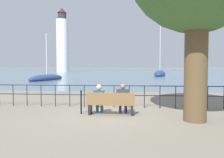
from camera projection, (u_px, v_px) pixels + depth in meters
The scene contains 10 objects.
ground_plane at pixel (111, 115), 8.67m from camera, with size 1000.00×1000.00×0.00m, color gray.
harbor_water at pixel (130, 70), 165.80m from camera, with size 600.00×300.00×0.01m.
park_bench at pixel (111, 104), 8.58m from camera, with size 1.87×0.45×0.90m.
seated_person_left at pixel (99, 98), 8.69m from camera, with size 0.41×0.35×1.20m.
seated_person_right at pixel (123, 98), 8.60m from camera, with size 0.50×0.35×1.22m.
promenade_railing at pixel (114, 93), 10.18m from camera, with size 14.14×0.04×1.05m.
closed_umbrella at pixel (81, 100), 8.79m from camera, with size 0.09×0.09×1.01m.
sailboat_0 at pixel (47, 78), 32.22m from camera, with size 3.58×8.82×7.21m.
sailboat_3 at pixel (160, 74), 45.95m from camera, with size 3.72×7.54×12.51m.
harbor_lighthouse at pixel (62, 42), 87.99m from camera, with size 4.76×4.76×25.55m.
Camera 1 is at (0.80, -8.54, 1.89)m, focal length 35.00 mm.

